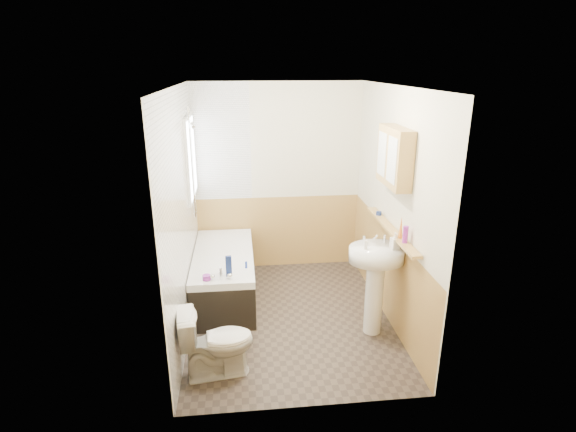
# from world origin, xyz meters

# --- Properties ---
(floor) EXTENTS (2.80, 2.80, 0.00)m
(floor) POSITION_xyz_m (0.00, 0.00, 0.00)
(floor) COLOR #302822
(floor) RESTS_ON ground
(ceiling) EXTENTS (2.80, 2.80, 0.00)m
(ceiling) POSITION_xyz_m (0.00, 0.00, 2.50)
(ceiling) COLOR white
(ceiling) RESTS_ON ground
(wall_back) EXTENTS (2.20, 0.02, 2.50)m
(wall_back) POSITION_xyz_m (0.00, 1.41, 1.25)
(wall_back) COLOR beige
(wall_back) RESTS_ON ground
(wall_front) EXTENTS (2.20, 0.02, 2.50)m
(wall_front) POSITION_xyz_m (0.00, -1.41, 1.25)
(wall_front) COLOR beige
(wall_front) RESTS_ON ground
(wall_left) EXTENTS (0.02, 2.80, 2.50)m
(wall_left) POSITION_xyz_m (-1.11, 0.00, 1.25)
(wall_left) COLOR beige
(wall_left) RESTS_ON ground
(wall_right) EXTENTS (0.02, 2.80, 2.50)m
(wall_right) POSITION_xyz_m (1.11, 0.00, 1.25)
(wall_right) COLOR beige
(wall_right) RESTS_ON ground
(wainscot_right) EXTENTS (0.01, 2.80, 1.00)m
(wainscot_right) POSITION_xyz_m (1.09, 0.00, 0.50)
(wainscot_right) COLOR tan
(wainscot_right) RESTS_ON wall_right
(wainscot_front) EXTENTS (2.20, 0.01, 1.00)m
(wainscot_front) POSITION_xyz_m (0.00, -1.39, 0.50)
(wainscot_front) COLOR tan
(wainscot_front) RESTS_ON wall_front
(wainscot_back) EXTENTS (2.20, 0.01, 1.00)m
(wainscot_back) POSITION_xyz_m (0.00, 1.39, 0.50)
(wainscot_back) COLOR tan
(wainscot_back) RESTS_ON wall_back
(tile_cladding_left) EXTENTS (0.01, 2.80, 2.50)m
(tile_cladding_left) POSITION_xyz_m (-1.09, 0.00, 1.25)
(tile_cladding_left) COLOR white
(tile_cladding_left) RESTS_ON wall_left
(tile_return_back) EXTENTS (0.75, 0.01, 1.50)m
(tile_return_back) POSITION_xyz_m (-0.73, 1.39, 1.75)
(tile_return_back) COLOR white
(tile_return_back) RESTS_ON wall_back
(window) EXTENTS (0.03, 0.79, 0.99)m
(window) POSITION_xyz_m (-1.06, 0.95, 1.65)
(window) COLOR white
(window) RESTS_ON wall_left
(bathtub) EXTENTS (0.70, 1.59, 0.71)m
(bathtub) POSITION_xyz_m (-0.73, 0.56, 0.30)
(bathtub) COLOR black
(bathtub) RESTS_ON floor
(shower_riser) EXTENTS (0.11, 0.09, 1.30)m
(shower_riser) POSITION_xyz_m (-1.04, 0.79, 1.72)
(shower_riser) COLOR silver
(shower_riser) RESTS_ON wall_left
(toilet) EXTENTS (0.71, 0.46, 0.66)m
(toilet) POSITION_xyz_m (-0.76, -0.88, 0.33)
(toilet) COLOR white
(toilet) RESTS_ON floor
(sink) EXTENTS (0.56, 0.46, 1.08)m
(sink) POSITION_xyz_m (0.84, -0.37, 0.69)
(sink) COLOR white
(sink) RESTS_ON floor
(pine_shelf) EXTENTS (0.10, 1.44, 0.03)m
(pine_shelf) POSITION_xyz_m (1.04, -0.17, 1.07)
(pine_shelf) COLOR tan
(pine_shelf) RESTS_ON wall_right
(medicine_cabinet) EXTENTS (0.16, 0.64, 0.58)m
(medicine_cabinet) POSITION_xyz_m (1.01, -0.18, 1.84)
(medicine_cabinet) COLOR tan
(medicine_cabinet) RESTS_ON wall_right
(foam_can) EXTENTS (0.06, 0.06, 0.17)m
(foam_can) POSITION_xyz_m (1.04, -0.57, 1.17)
(foam_can) COLOR purple
(foam_can) RESTS_ON pine_shelf
(green_bottle) EXTENTS (0.04, 0.04, 0.22)m
(green_bottle) POSITION_xyz_m (1.04, -0.44, 1.20)
(green_bottle) COLOR orange
(green_bottle) RESTS_ON pine_shelf
(black_jar) EXTENTS (0.08, 0.08, 0.04)m
(black_jar) POSITION_xyz_m (1.04, 0.26, 1.11)
(black_jar) COLOR navy
(black_jar) RESTS_ON pine_shelf
(soap_bottle) EXTENTS (0.11, 0.18, 0.08)m
(soap_bottle) POSITION_xyz_m (1.00, -0.43, 1.00)
(soap_bottle) COLOR silver
(soap_bottle) RESTS_ON sink
(clear_bottle) EXTENTS (0.04, 0.04, 0.09)m
(clear_bottle) POSITION_xyz_m (0.71, -0.41, 1.01)
(clear_bottle) COLOR silver
(clear_bottle) RESTS_ON sink
(blue_gel) EXTENTS (0.07, 0.05, 0.23)m
(blue_gel) POSITION_xyz_m (-0.65, -0.05, 0.69)
(blue_gel) COLOR navy
(blue_gel) RESTS_ON bathtub
(cream_jar) EXTENTS (0.11, 0.11, 0.05)m
(cream_jar) POSITION_xyz_m (-0.88, -0.12, 0.60)
(cream_jar) COLOR purple
(cream_jar) RESTS_ON bathtub
(orange_bottle) EXTENTS (0.03, 0.03, 0.08)m
(orange_bottle) POSITION_xyz_m (-0.47, 0.12, 0.61)
(orange_bottle) COLOR #19339E
(orange_bottle) RESTS_ON bathtub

